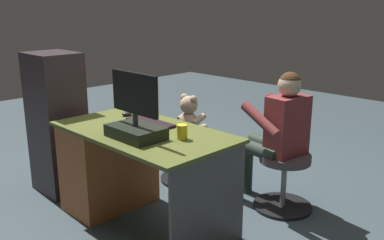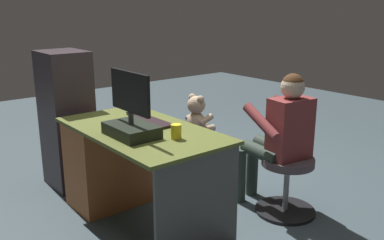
{
  "view_description": "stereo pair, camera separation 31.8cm",
  "coord_description": "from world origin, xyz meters",
  "px_view_note": "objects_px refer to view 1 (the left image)",
  "views": [
    {
      "loc": [
        -2.29,
        2.24,
        1.6
      ],
      "look_at": [
        -0.12,
        0.07,
        0.76
      ],
      "focal_mm": 39.76,
      "sensor_mm": 36.0,
      "label": 1
    },
    {
      "loc": [
        -2.5,
        2.01,
        1.6
      ],
      "look_at": [
        -0.12,
        0.07,
        0.76
      ],
      "focal_mm": 39.76,
      "sensor_mm": 36.0,
      "label": 2
    }
  ],
  "objects_px": {
    "computer_mouse": "(127,113)",
    "teddy_bear": "(190,115)",
    "cup": "(182,132)",
    "visitor_chair": "(284,176)",
    "office_chair_teddy": "(189,154)",
    "tv_remote": "(119,125)",
    "keyboard": "(150,122)",
    "desk": "(116,163)",
    "monitor": "(136,121)",
    "person": "(276,129)"
  },
  "relations": [
    {
      "from": "computer_mouse",
      "to": "teddy_bear",
      "type": "relative_size",
      "value": 0.27
    },
    {
      "from": "cup",
      "to": "visitor_chair",
      "type": "distance_m",
      "value": 1.06
    },
    {
      "from": "office_chair_teddy",
      "to": "tv_remote",
      "type": "bearing_deg",
      "value": 101.06
    },
    {
      "from": "visitor_chair",
      "to": "keyboard",
      "type": "bearing_deg",
      "value": 50.47
    },
    {
      "from": "desk",
      "to": "monitor",
      "type": "height_order",
      "value": "monitor"
    },
    {
      "from": "monitor",
      "to": "office_chair_teddy",
      "type": "height_order",
      "value": "monitor"
    },
    {
      "from": "monitor",
      "to": "visitor_chair",
      "type": "distance_m",
      "value": 1.33
    },
    {
      "from": "computer_mouse",
      "to": "tv_remote",
      "type": "distance_m",
      "value": 0.32
    },
    {
      "from": "computer_mouse",
      "to": "teddy_bear",
      "type": "height_order",
      "value": "teddy_bear"
    },
    {
      "from": "keyboard",
      "to": "person",
      "type": "relative_size",
      "value": 0.38
    },
    {
      "from": "office_chair_teddy",
      "to": "teddy_bear",
      "type": "height_order",
      "value": "teddy_bear"
    },
    {
      "from": "desk",
      "to": "office_chair_teddy",
      "type": "bearing_deg",
      "value": -88.9
    },
    {
      "from": "desk",
      "to": "monitor",
      "type": "xyz_separation_m",
      "value": [
        -0.46,
        0.15,
        0.46
      ]
    },
    {
      "from": "desk",
      "to": "cup",
      "type": "height_order",
      "value": "cup"
    },
    {
      "from": "computer_mouse",
      "to": "person",
      "type": "xyz_separation_m",
      "value": [
        -0.89,
        -0.78,
        -0.1
      ]
    },
    {
      "from": "teddy_bear",
      "to": "cup",
      "type": "bearing_deg",
      "value": 132.59
    },
    {
      "from": "desk",
      "to": "teddy_bear",
      "type": "xyz_separation_m",
      "value": [
        0.02,
        -0.83,
        0.23
      ]
    },
    {
      "from": "teddy_bear",
      "to": "visitor_chair",
      "type": "relative_size",
      "value": 0.76
    },
    {
      "from": "cup",
      "to": "visitor_chair",
      "type": "height_order",
      "value": "cup"
    },
    {
      "from": "monitor",
      "to": "visitor_chair",
      "type": "height_order",
      "value": "monitor"
    },
    {
      "from": "teddy_bear",
      "to": "monitor",
      "type": "bearing_deg",
      "value": 116.02
    },
    {
      "from": "keyboard",
      "to": "computer_mouse",
      "type": "bearing_deg",
      "value": -3.72
    },
    {
      "from": "keyboard",
      "to": "office_chair_teddy",
      "type": "xyz_separation_m",
      "value": [
        0.28,
        -0.68,
        -0.49
      ]
    },
    {
      "from": "office_chair_teddy",
      "to": "monitor",
      "type": "bearing_deg",
      "value": 116.29
    },
    {
      "from": "monitor",
      "to": "desk",
      "type": "bearing_deg",
      "value": -17.54
    },
    {
      "from": "keyboard",
      "to": "visitor_chair",
      "type": "height_order",
      "value": "keyboard"
    },
    {
      "from": "monitor",
      "to": "visitor_chair",
      "type": "xyz_separation_m",
      "value": [
        -0.47,
        -1.1,
        -0.58
      ]
    },
    {
      "from": "computer_mouse",
      "to": "office_chair_teddy",
      "type": "height_order",
      "value": "computer_mouse"
    },
    {
      "from": "keyboard",
      "to": "office_chair_teddy",
      "type": "height_order",
      "value": "keyboard"
    },
    {
      "from": "keyboard",
      "to": "office_chair_teddy",
      "type": "bearing_deg",
      "value": -67.66
    },
    {
      "from": "visitor_chair",
      "to": "person",
      "type": "xyz_separation_m",
      "value": [
        0.09,
        0.01,
        0.38
      ]
    },
    {
      "from": "keyboard",
      "to": "visitor_chair",
      "type": "xyz_separation_m",
      "value": [
        -0.67,
        -0.81,
        -0.47
      ]
    },
    {
      "from": "keyboard",
      "to": "person",
      "type": "bearing_deg",
      "value": -125.88
    },
    {
      "from": "tv_remote",
      "to": "visitor_chair",
      "type": "height_order",
      "value": "tv_remote"
    },
    {
      "from": "visitor_chair",
      "to": "office_chair_teddy",
      "type": "bearing_deg",
      "value": 8.15
    },
    {
      "from": "computer_mouse",
      "to": "person",
      "type": "height_order",
      "value": "person"
    },
    {
      "from": "office_chair_teddy",
      "to": "teddy_bear",
      "type": "relative_size",
      "value": 1.48
    },
    {
      "from": "desk",
      "to": "computer_mouse",
      "type": "xyz_separation_m",
      "value": [
        0.05,
        -0.16,
        0.36
      ]
    },
    {
      "from": "tv_remote",
      "to": "cup",
      "type": "bearing_deg",
      "value": -138.52
    },
    {
      "from": "office_chair_teddy",
      "to": "person",
      "type": "relative_size",
      "value": 0.48
    },
    {
      "from": "visitor_chair",
      "to": "tv_remote",
      "type": "bearing_deg",
      "value": 52.99
    },
    {
      "from": "keyboard",
      "to": "computer_mouse",
      "type": "relative_size",
      "value": 4.38
    },
    {
      "from": "teddy_bear",
      "to": "visitor_chair",
      "type": "distance_m",
      "value": 1.02
    },
    {
      "from": "monitor",
      "to": "cup",
      "type": "xyz_separation_m",
      "value": [
        -0.24,
        -0.2,
        -0.07
      ]
    },
    {
      "from": "cup",
      "to": "office_chair_teddy",
      "type": "xyz_separation_m",
      "value": [
        0.71,
        -0.77,
        -0.53
      ]
    },
    {
      "from": "computer_mouse",
      "to": "visitor_chair",
      "type": "relative_size",
      "value": 0.2
    },
    {
      "from": "monitor",
      "to": "person",
      "type": "height_order",
      "value": "monitor"
    },
    {
      "from": "monitor",
      "to": "keyboard",
      "type": "distance_m",
      "value": 0.37
    },
    {
      "from": "monitor",
      "to": "person",
      "type": "bearing_deg",
      "value": -109.25
    },
    {
      "from": "cup",
      "to": "computer_mouse",
      "type": "bearing_deg",
      "value": -8.36
    }
  ]
}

